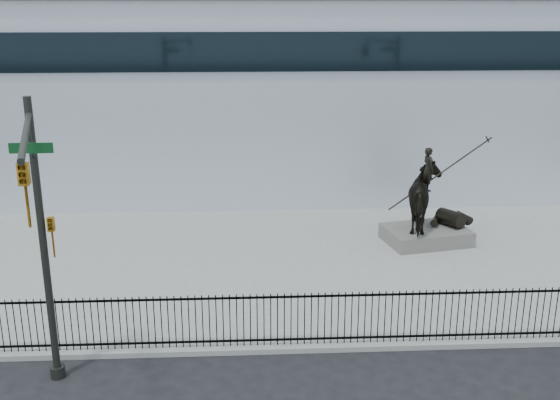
{
  "coord_description": "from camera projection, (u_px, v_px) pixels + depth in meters",
  "views": [
    {
      "loc": [
        -2.21,
        -14.41,
        8.99
      ],
      "look_at": [
        -1.15,
        6.0,
        2.77
      ],
      "focal_mm": 42.0,
      "sensor_mm": 36.0,
      "label": 1
    }
  ],
  "objects": [
    {
      "name": "ground",
      "position": [
        338.0,
        373.0,
        16.5
      ],
      "size": [
        120.0,
        120.0,
        0.0
      ],
      "primitive_type": "plane",
      "color": "black",
      "rests_on": "ground"
    },
    {
      "name": "building",
      "position": [
        288.0,
        90.0,
        34.29
      ],
      "size": [
        44.0,
        14.0,
        9.0
      ],
      "primitive_type": "cube",
      "color": "white",
      "rests_on": "ground"
    },
    {
      "name": "equestrian_statue",
      "position": [
        430.0,
        198.0,
        24.55
      ],
      "size": [
        3.82,
        2.76,
        3.3
      ],
      "rotation": [
        0.0,
        0.0,
        0.2
      ],
      "color": "black",
      "rests_on": "statue_plinth"
    },
    {
      "name": "picket_fence",
      "position": [
        332.0,
        318.0,
        17.43
      ],
      "size": [
        22.1,
        0.1,
        1.5
      ],
      "color": "black",
      "rests_on": "plaza"
    },
    {
      "name": "traffic_signal_left",
      "position": [
        42.0,
        236.0,
        14.39
      ],
      "size": [
        1.52,
        4.84,
        7.0
      ],
      "color": "black",
      "rests_on": "ground"
    },
    {
      "name": "statue_plinth",
      "position": [
        426.0,
        235.0,
        24.97
      ],
      "size": [
        3.39,
        2.65,
        0.57
      ],
      "primitive_type": "cube",
      "rotation": [
        0.0,
        0.0,
        0.2
      ],
      "color": "#5E5B56",
      "rests_on": "plaza"
    },
    {
      "name": "plaza",
      "position": [
        311.0,
        264.0,
        23.16
      ],
      "size": [
        30.0,
        12.0,
        0.15
      ],
      "primitive_type": "cube",
      "color": "gray",
      "rests_on": "ground"
    }
  ]
}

